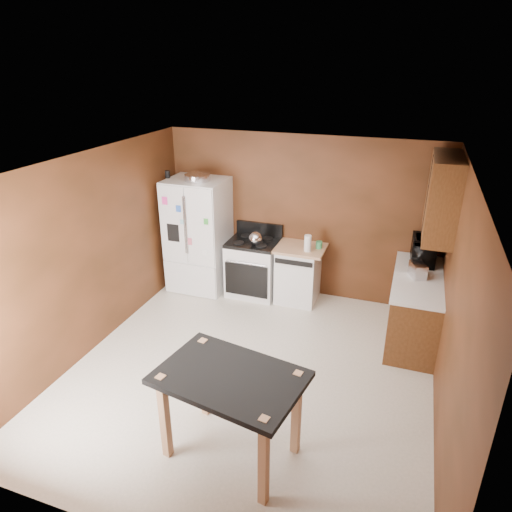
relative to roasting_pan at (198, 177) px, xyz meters
The scene contains 18 objects.
floor 3.00m from the roasting_pan, 50.77° to the right, with size 4.50×4.50×0.00m, color silver.
ceiling 2.45m from the roasting_pan, 50.77° to the right, with size 4.50×4.50×0.00m, color white.
wall_back 1.66m from the roasting_pan, 15.87° to the left, with size 4.20×4.20×0.00m, color brown.
wall_front 4.38m from the roasting_pan, 69.91° to the right, with size 4.20×4.20×0.00m, color brown.
wall_left 2.02m from the roasting_pan, 108.44° to the right, with size 4.50×4.50×0.00m, color brown.
wall_right 4.07m from the roasting_pan, 26.95° to the right, with size 4.50×4.50×0.00m, color brown.
roasting_pan is the anchor object (origin of this frame).
pen_cup 0.50m from the roasting_pan, behind, with size 0.07×0.07×0.11m, color black.
kettle 1.26m from the roasting_pan, ahead, with size 0.20×0.20×0.20m, color silver.
paper_towel 1.92m from the roasting_pan, ahead, with size 0.10×0.10×0.24m, color white.
green_canister 2.08m from the roasting_pan, ahead, with size 0.10×0.10×0.11m, color #3B9B5A.
toaster 3.39m from the roasting_pan, ahead, with size 0.16×0.26×0.19m, color silver.
microwave 3.41m from the roasting_pan, ahead, with size 0.56×0.38×0.31m, color black.
refrigerator 0.95m from the roasting_pan, 147.20° to the left, with size 0.90×0.80×1.80m.
gas_range 1.63m from the roasting_pan, ahead, with size 0.76×0.68×1.10m.
dishwasher 2.11m from the roasting_pan, ahead, with size 0.78×0.63×0.89m.
right_cabinets 3.48m from the roasting_pan, ahead, with size 0.63×1.58×2.45m.
island 3.66m from the roasting_pan, 60.05° to the right, with size 1.41×1.07×0.92m.
Camera 1 is at (1.56, -4.22, 3.50)m, focal length 32.00 mm.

